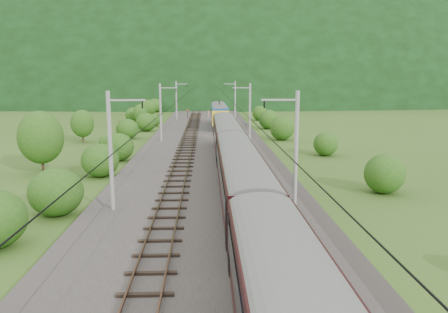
{
  "coord_description": "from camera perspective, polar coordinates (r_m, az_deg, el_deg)",
  "views": [
    {
      "loc": [
        0.21,
        -28.75,
        9.2
      ],
      "look_at": [
        1.62,
        7.23,
        2.6
      ],
      "focal_mm": 35.0,
      "sensor_mm": 36.0,
      "label": 1
    }
  ],
  "objects": [
    {
      "name": "ground",
      "position": [
        30.19,
        -2.56,
        -7.37
      ],
      "size": [
        600.0,
        600.0,
        0.0
      ],
      "primitive_type": "plane",
      "color": "#2F4B17",
      "rests_on": "ground"
    },
    {
      "name": "railbed",
      "position": [
        39.8,
        -2.49,
        -2.77
      ],
      "size": [
        14.0,
        220.0,
        0.3
      ],
      "primitive_type": "cube",
      "color": "#38332D",
      "rests_on": "ground"
    },
    {
      "name": "track_left",
      "position": [
        39.83,
        -5.95,
        -2.48
      ],
      "size": [
        2.4,
        220.0,
        0.27
      ],
      "color": "#553324",
      "rests_on": "railbed"
    },
    {
      "name": "track_right",
      "position": [
        39.81,
        0.97,
        -2.43
      ],
      "size": [
        2.4,
        220.0,
        0.27
      ],
      "color": "#553324",
      "rests_on": "railbed"
    },
    {
      "name": "catenary_left",
      "position": [
        61.26,
        -8.21,
        5.88
      ],
      "size": [
        2.54,
        192.28,
        8.0
      ],
      "color": "gray",
      "rests_on": "railbed"
    },
    {
      "name": "catenary_right",
      "position": [
        61.22,
        3.32,
        5.96
      ],
      "size": [
        2.54,
        192.28,
        8.0
      ],
      "color": "gray",
      "rests_on": "railbed"
    },
    {
      "name": "overhead_wires",
      "position": [
        38.81,
        -2.57,
        7.27
      ],
      "size": [
        4.83,
        198.0,
        0.03
      ],
      "color": "black",
      "rests_on": "ground"
    },
    {
      "name": "mountain_main",
      "position": [
        288.9,
        -2.31,
        8.55
      ],
      "size": [
        504.0,
        360.0,
        244.0
      ],
      "primitive_type": "ellipsoid",
      "color": "black",
      "rests_on": "ground"
    },
    {
      "name": "mountain_ridge",
      "position": [
        350.16,
        -22.55,
        8.09
      ],
      "size": [
        336.0,
        280.0,
        132.0
      ],
      "primitive_type": "ellipsoid",
      "color": "black",
      "rests_on": "ground"
    },
    {
      "name": "train",
      "position": [
        18.67,
        4.65,
        -8.03
      ],
      "size": [
        2.77,
        130.99,
        4.8
      ],
      "color": "black",
      "rests_on": "ground"
    },
    {
      "name": "hazard_post_near",
      "position": [
        87.54,
        -2.85,
        4.96
      ],
      "size": [
        0.14,
        0.14,
        1.29
      ],
      "primitive_type": "cylinder",
      "color": "red",
      "rests_on": "railbed"
    },
    {
      "name": "hazard_post_far",
      "position": [
        96.81,
        -2.04,
        5.57
      ],
      "size": [
        0.17,
        0.17,
        1.58
      ],
      "primitive_type": "cylinder",
      "color": "red",
      "rests_on": "railbed"
    },
    {
      "name": "signal",
      "position": [
        95.48,
        -4.77,
        5.66
      ],
      "size": [
        0.21,
        0.21,
        1.88
      ],
      "color": "black",
      "rests_on": "railbed"
    },
    {
      "name": "vegetation_left",
      "position": [
        48.17,
        -18.14,
        1.3
      ],
      "size": [
        11.33,
        146.36,
        6.05
      ],
      "color": "#1F4D14",
      "rests_on": "ground"
    },
    {
      "name": "vegetation_right",
      "position": [
        56.39,
        9.97,
        2.28
      ],
      "size": [
        7.31,
        104.21,
        3.23
      ],
      "color": "#1F4D14",
      "rests_on": "ground"
    }
  ]
}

